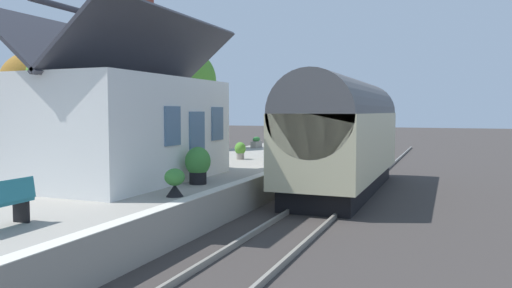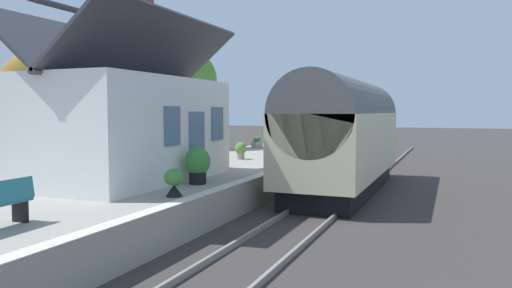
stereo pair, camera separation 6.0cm
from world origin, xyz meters
TOP-DOWN VIEW (x-y plane):
  - ground_plane at (0.00, 0.00)m, footprint 160.00×160.00m
  - platform at (0.00, 3.96)m, footprint 32.00×5.92m
  - platform_edge_coping at (0.00, 1.18)m, footprint 32.00×0.36m
  - rail_near at (0.00, -1.62)m, footprint 52.00×0.08m
  - rail_far at (0.00, -0.18)m, footprint 52.00×0.08m
  - train at (1.90, -0.90)m, footprint 10.16×2.73m
  - station_building at (-4.10, 4.63)m, footprint 6.96×4.30m
  - bench_platform_end at (8.96, 3.15)m, footprint 1.41×0.48m
  - bench_by_lamp at (6.26, 2.94)m, footprint 1.42×0.50m
  - planter_corner_building at (3.11, 3.95)m, footprint 0.49×0.49m
  - planter_under_sign at (9.76, 5.86)m, footprint 1.05×0.32m
  - planter_by_door at (-6.06, 1.67)m, footprint 0.50×0.50m
  - planter_edge_near at (-4.02, 2.14)m, footprint 0.74×0.74m
  - station_sign_board at (3.79, 1.82)m, footprint 0.96×0.06m
  - tree_far_left at (2.81, 14.03)m, footprint 2.99×2.75m
  - tree_behind_building at (7.47, 9.21)m, footprint 3.19×3.47m
  - tree_far_right at (8.01, 13.99)m, footprint 4.57×4.76m
  - tree_distant at (3.98, 16.89)m, footprint 3.63×3.40m

SIDE VIEW (x-z plane):
  - ground_plane at x=0.00m, z-range 0.00..0.00m
  - rail_near at x=0.00m, z-range 0.00..0.14m
  - rail_far at x=0.00m, z-range 0.00..0.14m
  - platform at x=0.00m, z-range 0.00..0.96m
  - platform_edge_coping at x=0.00m, z-range 0.96..0.97m
  - planter_under_sign at x=9.76m, z-range 0.95..1.58m
  - planter_by_door at x=-6.06m, z-range 0.97..1.67m
  - planter_corner_building at x=3.11m, z-range 0.99..1.75m
  - bench_platform_end at x=8.96m, z-range 0.99..1.88m
  - bench_by_lamp at x=6.26m, z-range 0.99..1.88m
  - planter_edge_near at x=-4.02m, z-range 1.00..2.08m
  - station_sign_board at x=3.79m, z-range 1.36..2.93m
  - train at x=1.90m, z-range 0.06..4.38m
  - station_building at x=-4.10m, z-range -0.42..5.73m
  - tree_distant at x=3.98m, z-range 1.20..7.53m
  - tree_far_left at x=2.81m, z-range 1.57..7.80m
  - tree_behind_building at x=7.47m, z-range 1.48..8.04m
  - tree_far_right at x=8.01m, z-range 1.75..10.19m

